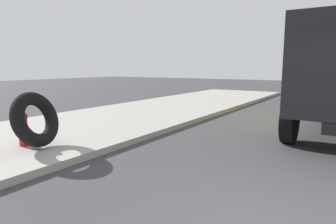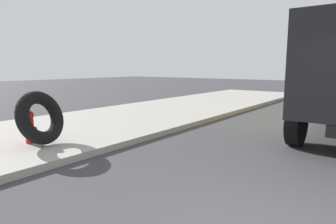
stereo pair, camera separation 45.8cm
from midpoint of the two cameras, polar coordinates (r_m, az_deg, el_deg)
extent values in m
cylinder|color=red|center=(7.31, -23.70, -3.30)|extent=(0.19, 0.19, 0.59)
sphere|color=red|center=(7.25, -23.87, -0.58)|extent=(0.22, 0.22, 0.22)
cylinder|color=red|center=(7.15, -23.06, -2.94)|extent=(0.09, 0.15, 0.09)
cylinder|color=red|center=(7.45, -24.39, -2.57)|extent=(0.09, 0.15, 0.09)
cylinder|color=red|center=(7.16, -23.02, -3.49)|extent=(0.10, 0.15, 0.10)
torus|color=black|center=(6.96, -21.83, -1.03)|extent=(1.34, 0.93, 1.24)
cylinder|color=black|center=(7.74, 25.33, -1.98)|extent=(1.10, 0.30, 1.10)
cylinder|color=black|center=(12.24, 29.88, 1.36)|extent=(1.10, 0.30, 1.10)
camera|label=1|loc=(0.23, -87.86, 0.33)|focal=31.35mm
camera|label=2|loc=(0.23, 92.14, -0.33)|focal=31.35mm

